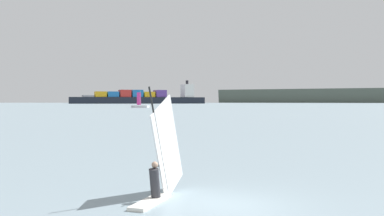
{
  "coord_description": "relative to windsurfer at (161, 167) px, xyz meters",
  "views": [
    {
      "loc": [
        2.95,
        -13.6,
        3.35
      ],
      "look_at": [
        -6.59,
        17.69,
        2.84
      ],
      "focal_mm": 40.84,
      "sensor_mm": 36.0,
      "label": 1
    }
  ],
  "objects": [
    {
      "name": "ground_plane",
      "position": [
        2.45,
        -0.43,
        -1.07
      ],
      "size": [
        4000.0,
        4000.0,
        0.0
      ],
      "primitive_type": "plane",
      "color": "gray"
    },
    {
      "name": "windsurfer",
      "position": [
        0.0,
        0.0,
        0.0
      ],
      "size": [
        0.64,
        4.13,
        4.07
      ],
      "rotation": [
        0.0,
        0.0,
        4.68
      ],
      "color": "white",
      "rests_on": "ground_plane"
    },
    {
      "name": "cargo_ship",
      "position": [
        -249.99,
        567.49,
        7.34
      ],
      "size": [
        176.61,
        130.99,
        34.36
      ],
      "rotation": [
        0.0,
        0.0,
        3.73
      ],
      "color": "black",
      "rests_on": "ground_plane"
    },
    {
      "name": "distant_headland",
      "position": [
        -130.89,
        1194.34,
        13.79
      ],
      "size": [
        955.11,
        606.23,
        29.72
      ],
      "primitive_type": "cube",
      "rotation": [
        0.0,
        0.0,
        -0.14
      ],
      "color": "#4C564C",
      "rests_on": "ground_plane"
    },
    {
      "name": "small_sailboat",
      "position": [
        -86.45,
        194.87,
        -0.29
      ],
      "size": [
        9.93,
        4.05,
        8.92
      ],
      "rotation": [
        0.0,
        0.0,
        6.14
      ],
      "color": "white",
      "rests_on": "ground_plane"
    }
  ]
}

